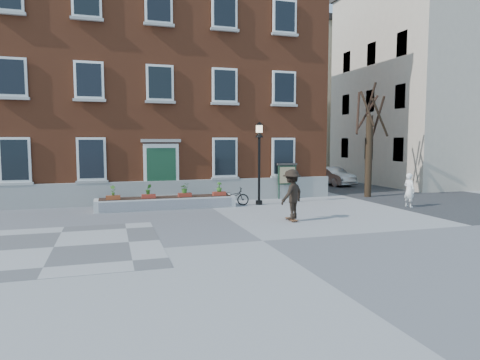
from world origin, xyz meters
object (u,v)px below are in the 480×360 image
object	(u,v)px
skateboarder	(292,194)
bicycle	(232,197)
bystander	(409,190)
parked_car	(332,176)
lamp_post	(259,151)
notice_board	(287,175)

from	to	relation	value
skateboarder	bicycle	bearing A→B (deg)	104.60
bicycle	skateboarder	bearing A→B (deg)	-156.44
bicycle	bystander	distance (m)	8.18
bicycle	parked_car	xyz separation A→B (m)	(9.24, 7.05, 0.20)
lamp_post	skateboarder	world-z (taller)	lamp_post
lamp_post	skateboarder	xyz separation A→B (m)	(-0.21, -4.29, -1.52)
parked_car	lamp_post	bearing A→B (deg)	-145.39
parked_car	notice_board	xyz separation A→B (m)	(-5.78, -5.52, 0.64)
parked_car	skateboarder	xyz separation A→B (m)	(-8.11, -11.39, 0.40)
bicycle	skateboarder	size ratio (longest dim) A/B	0.82
bystander	skateboarder	world-z (taller)	skateboarder
bicycle	lamp_post	distance (m)	2.51
skateboarder	notice_board	bearing A→B (deg)	68.33
parked_car	lamp_post	xyz separation A→B (m)	(-7.90, -7.10, 1.92)
bicycle	parked_car	size ratio (longest dim) A/B	0.43
bicycle	lamp_post	size ratio (longest dim) A/B	0.41
lamp_post	skateboarder	distance (m)	4.56
lamp_post	notice_board	size ratio (longest dim) A/B	2.10
parked_car	bystander	distance (m)	9.97
bystander	lamp_post	size ratio (longest dim) A/B	0.40
bicycle	bystander	xyz separation A→B (m)	(7.68, -2.80, 0.36)
parked_car	bystander	xyz separation A→B (m)	(-1.56, -9.85, 0.16)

